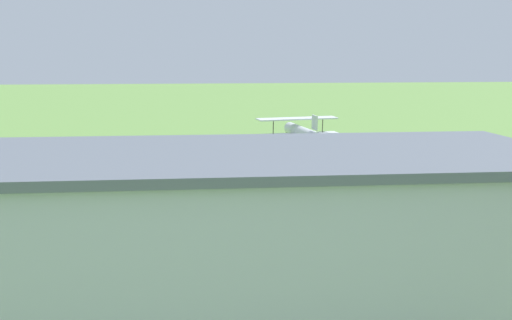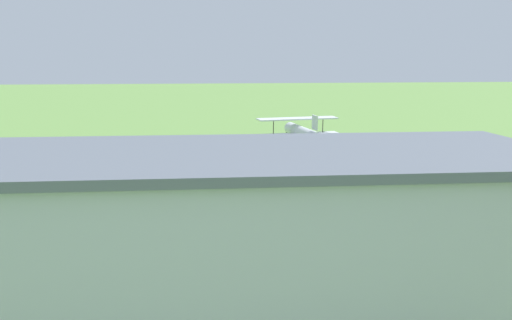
{
  "view_description": "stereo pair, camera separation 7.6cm",
  "coord_description": "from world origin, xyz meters",
  "px_view_note": "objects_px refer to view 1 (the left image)",
  "views": [
    {
      "loc": [
        4.0,
        62.97,
        10.62
      ],
      "look_at": [
        -3.06,
        10.9,
        2.69
      ],
      "focal_mm": 48.97,
      "sensor_mm": 36.0,
      "label": 1
    },
    {
      "loc": [
        3.92,
        62.98,
        10.62
      ],
      "look_at": [
        -3.06,
        10.9,
        2.69
      ],
      "focal_mm": 48.97,
      "sensor_mm": 36.0,
      "label": 2
    }
  ],
  "objects_px": {
    "person_near_hangar_door": "(128,205)",
    "hangar": "(114,241)",
    "biplane": "(301,131)",
    "person_watching_takeoff": "(448,223)",
    "person_beside_truck": "(345,214)"
  },
  "relations": [
    {
      "from": "biplane",
      "to": "person_near_hangar_door",
      "type": "bearing_deg",
      "value": 49.77
    },
    {
      "from": "person_watching_takeoff",
      "to": "person_near_hangar_door",
      "type": "relative_size",
      "value": 1.13
    },
    {
      "from": "person_watching_takeoff",
      "to": "person_beside_truck",
      "type": "height_order",
      "value": "person_watching_takeoff"
    },
    {
      "from": "hangar",
      "to": "person_watching_takeoff",
      "type": "distance_m",
      "value": 21.65
    },
    {
      "from": "person_near_hangar_door",
      "to": "person_beside_truck",
      "type": "relative_size",
      "value": 0.97
    },
    {
      "from": "hangar",
      "to": "person_beside_truck",
      "type": "distance_m",
      "value": 19.91
    },
    {
      "from": "person_watching_takeoff",
      "to": "person_beside_truck",
      "type": "bearing_deg",
      "value": -34.62
    },
    {
      "from": "hangar",
      "to": "person_near_hangar_door",
      "type": "xyz_separation_m",
      "value": [
        0.39,
        -19.21,
        -2.7
      ]
    },
    {
      "from": "hangar",
      "to": "person_near_hangar_door",
      "type": "bearing_deg",
      "value": -88.83
    },
    {
      "from": "biplane",
      "to": "person_watching_takeoff",
      "type": "height_order",
      "value": "biplane"
    },
    {
      "from": "person_beside_truck",
      "to": "person_near_hangar_door",
      "type": "bearing_deg",
      "value": -18.47
    },
    {
      "from": "person_beside_truck",
      "to": "person_watching_takeoff",
      "type": "bearing_deg",
      "value": 145.38
    },
    {
      "from": "biplane",
      "to": "hangar",
      "type": "bearing_deg",
      "value": 68.21
    },
    {
      "from": "person_near_hangar_door",
      "to": "hangar",
      "type": "bearing_deg",
      "value": 91.17
    },
    {
      "from": "biplane",
      "to": "person_watching_takeoff",
      "type": "bearing_deg",
      "value": 97.66
    }
  ]
}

